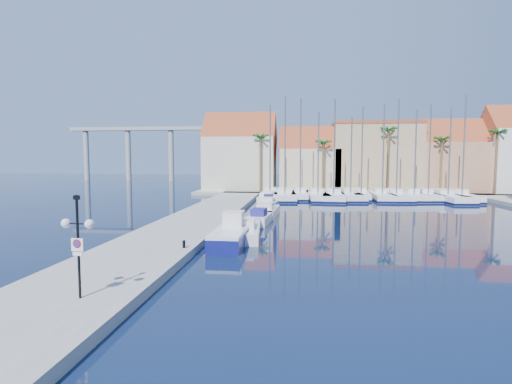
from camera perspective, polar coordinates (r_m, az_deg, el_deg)
ground at (r=23.08m, az=5.43°, el=-9.92°), size 260.00×260.00×0.00m
quay_west at (r=37.43m, az=-8.22°, el=-3.90°), size 6.00×77.00×0.50m
shore_north at (r=71.22m, az=14.04°, el=0.08°), size 54.00×16.00×0.50m
lamp_post at (r=16.59m, az=-24.12°, el=-5.09°), size 1.35×0.44×3.98m
bollard at (r=24.54m, az=-10.26°, el=-7.34°), size 0.18×0.18×0.46m
fishing_boat at (r=27.39m, az=-3.55°, el=-6.04°), size 2.10×6.16×2.15m
motorboat_west_0 at (r=30.16m, az=-1.71°, el=-5.43°), size 2.87×7.41×1.40m
motorboat_west_1 at (r=36.33m, az=0.54°, el=-3.70°), size 2.15×5.58×1.40m
motorboat_west_2 at (r=41.05m, az=1.54°, el=-2.72°), size 2.38×6.47×1.40m
motorboat_west_3 at (r=46.68m, az=1.72°, el=-1.82°), size 2.20×5.95×1.40m
motorboat_west_4 at (r=50.72m, az=1.79°, el=-1.30°), size 2.05×5.35×1.40m
motorboat_west_5 at (r=55.63m, az=1.81°, el=-0.77°), size 2.74×6.80×1.40m
motorboat_west_6 at (r=60.25m, az=2.84°, el=-0.35°), size 2.03×5.87×1.40m
sailboat_0 at (r=59.34m, az=2.05°, el=-0.32°), size 2.45×9.23×13.61m
sailboat_1 at (r=58.18m, az=4.12°, el=-0.46°), size 3.77×11.80×14.63m
sailboat_2 at (r=59.29m, az=6.32°, el=-0.34°), size 2.56×9.31×14.50m
sailboat_3 at (r=58.28m, az=8.75°, el=-0.51°), size 3.64×11.07×12.40m
sailboat_4 at (r=58.33m, az=11.01°, el=-0.53°), size 3.77×11.74×14.15m
sailboat_5 at (r=59.23m, az=13.22°, el=-0.51°), size 3.64×11.11×11.76m
sailboat_6 at (r=60.14m, az=14.74°, el=-0.40°), size 2.83×8.74×13.21m
sailboat_7 at (r=60.02m, az=17.49°, el=-0.51°), size 3.14×10.62×13.53m
sailboat_8 at (r=60.20m, az=19.24°, el=-0.52°), size 3.29×10.05×14.09m
sailboat_9 at (r=61.11m, az=21.51°, el=-0.51°), size 2.52×8.92×12.70m
sailboat_10 at (r=61.98m, az=23.21°, el=-0.48°), size 2.81×9.13×13.56m
sailboat_11 at (r=61.48m, az=25.47°, el=-0.65°), size 4.00×12.12×12.75m
sailboat_12 at (r=62.79m, az=27.14°, el=-0.57°), size 2.70×10.11×14.60m
building_0 at (r=70.09m, az=-2.22°, el=5.28°), size 12.30×9.00×13.50m
building_1 at (r=69.35m, az=7.66°, el=4.24°), size 10.30×8.00×11.00m
building_2 at (r=71.48m, az=16.53°, el=4.87°), size 14.20×10.20×11.50m
building_3 at (r=73.61m, az=25.92°, el=4.27°), size 10.30×8.00×12.00m
building_4 at (r=76.21m, az=32.61°, el=4.83°), size 8.30×8.00×14.00m
palm_0 at (r=64.72m, az=0.65°, el=7.60°), size 2.60×2.60×10.15m
palm_1 at (r=64.48m, az=9.59°, el=6.70°), size 2.60×2.60×9.15m
palm_2 at (r=65.91m, az=18.41°, el=8.12°), size 2.60×2.60×11.15m
palm_3 at (r=67.96m, az=25.03°, el=6.62°), size 2.60×2.60×9.65m
palm_4 at (r=70.97m, az=31.23°, el=7.05°), size 2.60×2.60×10.65m
viaduct at (r=111.59m, az=-14.54°, el=6.84°), size 48.00×2.20×14.45m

